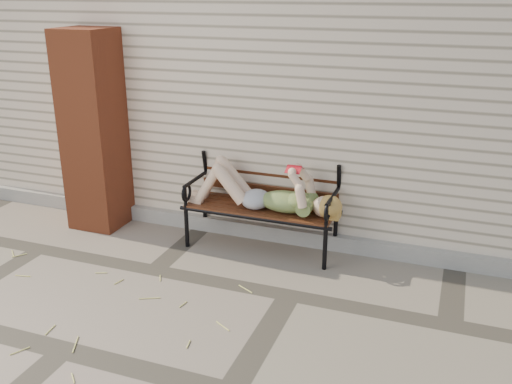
% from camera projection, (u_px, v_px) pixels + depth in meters
% --- Properties ---
extents(ground, '(80.00, 80.00, 0.00)m').
position_uv_depth(ground, '(289.00, 295.00, 4.64)').
color(ground, '#796E5D').
rests_on(ground, ground).
extents(house_wall, '(8.00, 4.00, 3.00)m').
position_uv_depth(house_wall, '(366.00, 63.00, 6.77)').
color(house_wall, beige).
rests_on(house_wall, ground).
extents(foundation_strip, '(8.00, 0.10, 0.15)m').
position_uv_depth(foundation_strip, '(319.00, 240.00, 5.47)').
color(foundation_strip, '#AEA99D').
rests_on(foundation_strip, ground).
extents(brick_pillar, '(0.50, 0.50, 2.00)m').
position_uv_depth(brick_pillar, '(94.00, 131.00, 5.71)').
color(brick_pillar, '#954021').
rests_on(brick_pillar, ground).
extents(garden_bench, '(1.54, 0.61, 0.99)m').
position_uv_depth(garden_bench, '(264.00, 190.00, 5.37)').
color(garden_bench, black).
rests_on(garden_bench, ground).
extents(reading_woman, '(1.45, 0.33, 0.46)m').
position_uv_depth(reading_woman, '(261.00, 191.00, 5.24)').
color(reading_woman, '#0A3649').
rests_on(reading_woman, ground).
extents(straw_scatter, '(3.05, 1.48, 0.01)m').
position_uv_depth(straw_scatter, '(81.00, 297.00, 4.60)').
color(straw_scatter, '#D9D169').
rests_on(straw_scatter, ground).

